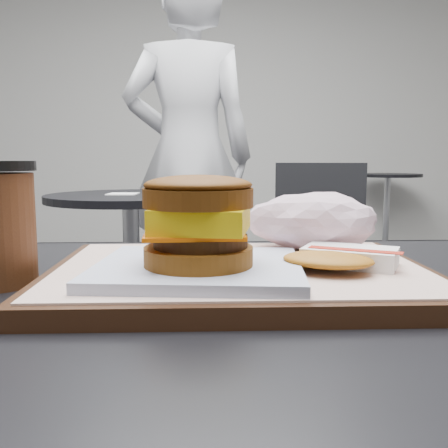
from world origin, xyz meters
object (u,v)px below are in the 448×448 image
at_px(breakfast_sandwich, 199,233).
at_px(patron, 189,156).
at_px(crumpled_wrapper, 313,221).
at_px(neighbor_table, 131,241).
at_px(hash_brown, 340,258).
at_px(serving_tray, 240,275).
at_px(neighbor_chair, 292,245).

height_order(breakfast_sandwich, patron, patron).
bearing_deg(crumpled_wrapper, breakfast_sandwich, -136.44).
xyz_separation_m(neighbor_table, patron, (0.23, 0.45, 0.36)).
distance_m(hash_brown, patron, 2.10).
relative_size(serving_tray, patron, 0.21).
xyz_separation_m(serving_tray, breakfast_sandwich, (-0.04, -0.04, 0.05)).
bearing_deg(serving_tray, patron, 93.23).
relative_size(serving_tray, hash_brown, 2.83).
relative_size(neighbor_chair, patron, 0.48).
bearing_deg(hash_brown, crumpled_wrapper, 92.41).
xyz_separation_m(serving_tray, neighbor_chair, (0.36, 1.72, -0.27)).
bearing_deg(hash_brown, serving_tray, 168.47).
relative_size(crumpled_wrapper, neighbor_chair, 0.17).
xyz_separation_m(neighbor_table, neighbor_chair, (0.71, 0.12, -0.04)).
bearing_deg(serving_tray, neighbor_chair, 78.21).
height_order(serving_tray, crumpled_wrapper, crumpled_wrapper).
relative_size(breakfast_sandwich, neighbor_table, 0.27).
relative_size(breakfast_sandwich, patron, 0.11).
distance_m(crumpled_wrapper, neighbor_chair, 1.69).
distance_m(crumpled_wrapper, patron, 1.99).
height_order(breakfast_sandwich, neighbor_table, breakfast_sandwich).
xyz_separation_m(serving_tray, crumpled_wrapper, (0.09, 0.09, 0.04)).
bearing_deg(neighbor_chair, neighbor_table, -170.73).
distance_m(breakfast_sandwich, patron, 2.11).
height_order(crumpled_wrapper, neighbor_chair, neighbor_chair).
distance_m(hash_brown, crumpled_wrapper, 0.11).
bearing_deg(crumpled_wrapper, neighbor_chair, 80.75).
relative_size(serving_tray, neighbor_chair, 0.43).
distance_m(crumpled_wrapper, neighbor_table, 1.61).
bearing_deg(crumpled_wrapper, serving_tray, -137.51).
distance_m(hash_brown, neighbor_chair, 1.79).
xyz_separation_m(crumpled_wrapper, neighbor_chair, (0.27, 1.64, -0.31)).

